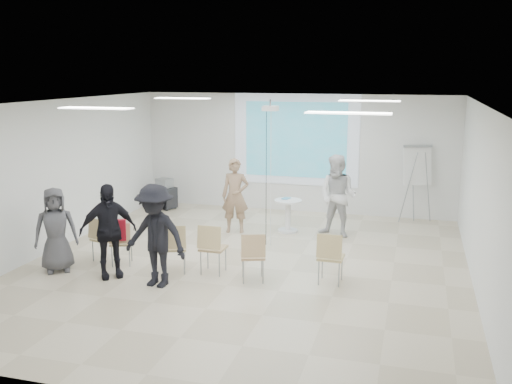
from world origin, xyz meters
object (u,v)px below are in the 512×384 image
(chair_right_inner, at_px, (253,253))
(laptop, at_px, (175,246))
(chair_left_mid, at_px, (121,240))
(chair_right_far, at_px, (330,254))
(chair_center, at_px, (212,245))
(audience_left, at_px, (108,224))
(av_cart, at_px, (165,195))
(player_left, at_px, (235,191))
(player_right, at_px, (338,192))
(chair_far_left, at_px, (102,236))
(chair_left_inner, at_px, (174,245))
(audience_outer, at_px, (55,225))
(flipchart_easel, at_px, (417,166))
(audience_mid, at_px, (155,229))
(pedestal_table, at_px, (288,214))

(chair_right_inner, distance_m, laptop, 1.50)
(chair_left_mid, bearing_deg, chair_right_far, -19.53)
(chair_center, bearing_deg, audience_left, -160.13)
(chair_right_inner, bearing_deg, chair_left_mid, 157.35)
(laptop, height_order, av_cart, av_cart)
(player_left, xyz_separation_m, chair_center, (0.44, -2.73, -0.40))
(player_right, bearing_deg, chair_far_left, -128.00)
(player_right, xyz_separation_m, chair_left_inner, (-2.46, -3.15, -0.46))
(audience_outer, height_order, av_cart, audience_outer)
(player_left, xyz_separation_m, chair_left_inner, (-0.22, -2.86, -0.41))
(chair_center, relative_size, flipchart_easel, 0.49)
(chair_left_mid, xyz_separation_m, laptop, (1.09, -0.02, -0.01))
(chair_right_far, height_order, audience_mid, audience_mid)
(chair_left_inner, relative_size, chair_right_far, 0.99)
(player_left, xyz_separation_m, av_cart, (-2.47, 1.62, -0.57))
(chair_center, distance_m, audience_mid, 1.13)
(player_right, height_order, flipchart_easel, player_right)
(chair_left_mid, height_order, chair_center, chair_center)
(pedestal_table, distance_m, audience_mid, 4.10)
(player_right, distance_m, laptop, 3.98)
(flipchart_easel, height_order, av_cart, flipchart_easel)
(player_left, height_order, player_right, player_right)
(chair_right_inner, bearing_deg, player_right, 53.45)
(chair_left_mid, relative_size, audience_left, 0.44)
(chair_left_inner, relative_size, audience_left, 0.47)
(chair_left_inner, bearing_deg, flipchart_easel, 28.20)
(chair_far_left, height_order, audience_outer, audience_outer)
(chair_right_inner, relative_size, audience_mid, 0.44)
(audience_mid, distance_m, flipchart_easel, 6.87)
(pedestal_table, bearing_deg, player_right, -1.29)
(audience_mid, height_order, audience_outer, audience_mid)
(player_right, relative_size, audience_left, 1.04)
(laptop, bearing_deg, player_left, -116.76)
(chair_far_left, relative_size, chair_left_mid, 1.02)
(chair_center, bearing_deg, audience_outer, -167.69)
(player_right, distance_m, audience_outer, 5.81)
(chair_center, xyz_separation_m, chair_right_far, (2.09, 0.08, -0.01))
(chair_left_inner, xyz_separation_m, laptop, (-0.03, 0.09, -0.05))
(chair_left_inner, height_order, laptop, chair_left_inner)
(pedestal_table, height_order, audience_outer, audience_outer)
(pedestal_table, relative_size, chair_far_left, 0.89)
(chair_far_left, relative_size, audience_mid, 0.43)
(audience_mid, xyz_separation_m, flipchart_easel, (4.13, 5.48, 0.38))
(player_left, distance_m, laptop, 2.81)
(chair_left_inner, xyz_separation_m, audience_left, (-1.03, -0.47, 0.42))
(chair_left_inner, height_order, chair_center, chair_center)
(player_left, height_order, chair_left_inner, player_left)
(chair_center, relative_size, chair_right_far, 1.01)
(chair_left_inner, height_order, audience_left, audience_left)
(player_left, relative_size, chair_far_left, 2.21)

